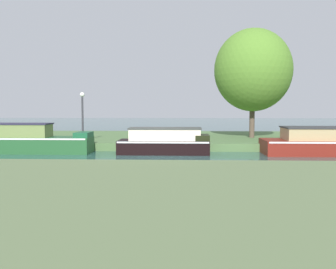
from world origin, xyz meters
name	(u,v)px	position (x,y,z in m)	size (l,w,h in m)	color
ground_plane	(152,157)	(0.00, 0.00, 0.00)	(120.00, 120.00, 0.00)	#274E4C
riverbank_far	(162,139)	(0.00, 7.00, 0.20)	(72.00, 10.00, 0.40)	#4D6C3E
riverbank_near	(117,200)	(0.00, -9.00, 0.20)	(72.00, 10.00, 0.40)	#5A6C46
black_barge	(165,142)	(0.53, 1.20, 0.55)	(4.26, 1.72, 1.23)	black
forest_narrowboat	(23,141)	(-6.31, 1.20, 0.59)	(6.36, 1.56, 1.42)	#205028
maroon_cruiser	(321,143)	(7.77, 1.20, 0.54)	(5.25, 2.23, 1.28)	maroon
willow_tree_left	(253,70)	(5.37, 5.86, 4.32)	(4.47, 4.60, 6.31)	brown
lamp_post	(82,110)	(-3.86, 2.91, 2.03)	(0.24, 0.24, 2.55)	#333338
mooring_post_near	(292,135)	(6.76, 2.39, 0.81)	(0.20, 0.20, 0.81)	#483A25
mooring_post_far	(46,136)	(-5.61, 2.39, 0.72)	(0.16, 0.16, 0.63)	#43392C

